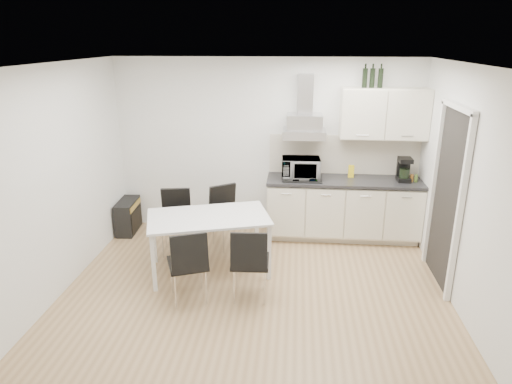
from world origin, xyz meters
TOP-DOWN VIEW (x-y plane):
  - ground at (0.00, 0.00)m, footprint 4.50×4.50m
  - wall_back at (0.00, 2.00)m, footprint 4.50×0.10m
  - wall_front at (0.00, -2.00)m, footprint 4.50×0.10m
  - wall_left at (-2.25, 0.00)m, footprint 0.10×4.00m
  - wall_right at (2.25, 0.00)m, footprint 0.10×4.00m
  - ceiling at (0.00, 0.00)m, footprint 4.50×4.50m
  - doorway at (2.21, 0.55)m, footprint 0.08×1.04m
  - kitchenette at (1.18, 1.73)m, footprint 2.22×0.64m
  - dining_table at (-0.62, 0.52)m, footprint 1.66×1.24m
  - chair_far_left at (-1.18, 1.00)m, footprint 0.51×0.56m
  - chair_far_right at (-0.48, 1.25)m, footprint 0.65×0.66m
  - chair_near_left at (-0.73, -0.17)m, footprint 0.59×0.63m
  - chair_near_right at (-0.04, -0.06)m, footprint 0.46×0.52m
  - guitar_amp at (-2.11, 1.65)m, footprint 0.29×0.61m
  - floor_speaker at (-0.85, 1.90)m, footprint 0.23×0.22m

SIDE VIEW (x-z plane):
  - ground at x=0.00m, z-range 0.00..0.00m
  - floor_speaker at x=-0.85m, z-range 0.00..0.31m
  - guitar_amp at x=-2.11m, z-range 0.00..0.50m
  - chair_far_left at x=-1.18m, z-range 0.00..0.88m
  - chair_far_right at x=-0.48m, z-range 0.00..0.88m
  - chair_near_left at x=-0.73m, z-range 0.00..0.88m
  - chair_near_right at x=-0.04m, z-range 0.00..0.88m
  - dining_table at x=-0.62m, z-range 0.30..1.05m
  - kitchenette at x=1.18m, z-range -0.43..2.09m
  - doorway at x=2.21m, z-range 0.00..2.10m
  - wall_back at x=0.00m, z-range 0.00..2.60m
  - wall_front at x=0.00m, z-range 0.00..2.60m
  - wall_left at x=-2.25m, z-range 0.00..2.60m
  - wall_right at x=2.25m, z-range 0.00..2.60m
  - ceiling at x=0.00m, z-range 2.60..2.60m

